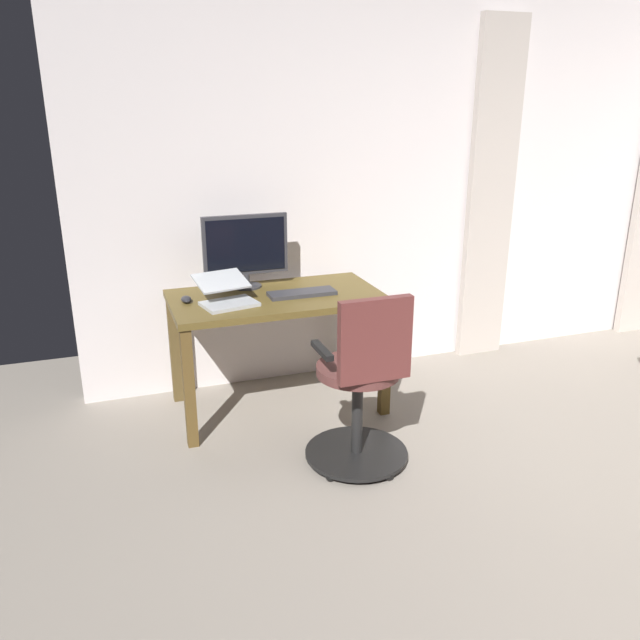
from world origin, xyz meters
name	(u,v)px	position (x,y,z in m)	size (l,w,h in m)	color
back_room_partition	(444,165)	(0.00, -2.75, 1.42)	(5.13, 0.10, 2.84)	silver
curtain_right_panel	(491,196)	(-0.34, -2.64, 1.20)	(0.36, 0.06, 2.41)	#BFB3A9
desk	(277,311)	(1.39, -2.25, 0.64)	(1.27, 0.70, 0.75)	brown
office_chair	(362,387)	(1.16, -1.44, 0.46)	(0.56, 0.56, 0.98)	black
computer_monitor	(246,247)	(1.51, -2.48, 1.00)	(0.53, 0.18, 0.46)	#333338
computer_keyboard	(302,293)	(1.24, -2.20, 0.76)	(0.41, 0.14, 0.02)	#333338
laptop	(226,295)	(1.70, -2.18, 0.80)	(0.36, 0.37, 0.16)	#B7BCC1
computer_mouse	(186,299)	(1.92, -2.29, 0.76)	(0.06, 0.10, 0.04)	#232328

